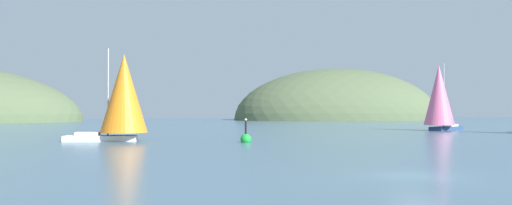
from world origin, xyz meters
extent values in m
plane|color=#426075|center=(0.00, 0.00, 0.00)|extent=(360.00, 360.00, 0.00)
ellipsoid|color=#4C5B3D|center=(60.00, 135.00, 0.00)|extent=(66.20, 44.00, 31.65)
cube|color=white|center=(-14.04, 35.82, 0.30)|extent=(7.63, 3.61, 0.60)
cube|color=beige|center=(-15.33, 36.08, 0.78)|extent=(2.63, 2.09, 0.36)
cylinder|color=#B2B2B7|center=(-13.32, 35.67, 5.10)|extent=(0.14, 0.14, 9.00)
cone|color=orange|center=(-11.74, 35.34, 4.97)|extent=(5.72, 5.72, 8.14)
cube|color=navy|center=(38.62, 51.26, 0.29)|extent=(7.91, 5.76, 0.58)
cube|color=beige|center=(39.86, 51.97, 0.76)|extent=(2.99, 2.64, 0.36)
cylinder|color=#B2B2B7|center=(37.93, 50.86, 5.54)|extent=(0.14, 0.14, 9.91)
cone|color=pink|center=(36.42, 49.99, 5.50)|extent=(6.26, 6.26, 9.23)
sphere|color=green|center=(-0.24, 29.68, 0.30)|extent=(1.10, 1.10, 1.10)
cylinder|color=black|center=(-0.24, 29.68, 1.35)|extent=(0.20, 0.20, 1.60)
sphere|color=#F2EA99|center=(-0.24, 29.68, 2.27)|extent=(0.24, 0.24, 0.24)
camera|label=1|loc=(-15.75, -24.44, 3.33)|focal=39.61mm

